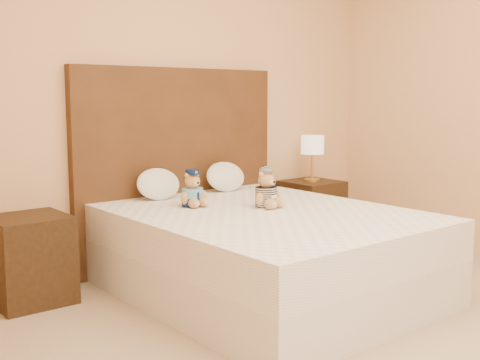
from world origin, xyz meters
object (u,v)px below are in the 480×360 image
(bed, at_px, (265,253))
(teddy_police, at_px, (192,188))
(teddy_prisoner, at_px, (266,189))
(pillow_right, at_px, (226,175))
(nightstand_right, at_px, (311,212))
(lamp, at_px, (312,147))
(nightstand_left, at_px, (30,259))
(pillow_left, at_px, (158,182))

(bed, bearing_deg, teddy_police, 121.00)
(teddy_prisoner, height_order, pillow_right, teddy_prisoner)
(bed, distance_m, teddy_police, 0.65)
(teddy_prisoner, bearing_deg, teddy_police, 130.21)
(nightstand_right, relative_size, lamp, 1.38)
(nightstand_right, bearing_deg, lamp, 180.00)
(pillow_right, bearing_deg, nightstand_left, -178.90)
(lamp, height_order, teddy_police, lamp)
(nightstand_left, bearing_deg, bed, -32.62)
(teddy_police, height_order, pillow_right, pillow_right)
(bed, xyz_separation_m, pillow_left, (-0.29, 0.83, 0.40))
(teddy_police, bearing_deg, nightstand_right, 12.05)
(teddy_prisoner, xyz_separation_m, pillow_right, (0.22, 0.73, -0.00))
(teddy_prisoner, bearing_deg, nightstand_left, 146.21)
(nightstand_right, xyz_separation_m, pillow_right, (-0.93, 0.03, 0.40))
(nightstand_left, distance_m, pillow_left, 1.03)
(lamp, distance_m, teddy_prisoner, 1.36)
(nightstand_right, bearing_deg, teddy_prisoner, -148.75)
(lamp, xyz_separation_m, pillow_right, (-0.93, 0.03, -0.17))
(lamp, xyz_separation_m, teddy_prisoner, (-1.15, -0.70, -0.17))
(pillow_left, bearing_deg, bed, -70.44)
(lamp, height_order, pillow_right, lamp)
(nightstand_right, distance_m, teddy_police, 1.61)
(nightstand_left, bearing_deg, teddy_police, -20.02)
(bed, bearing_deg, nightstand_left, 147.38)
(teddy_prisoner, bearing_deg, pillow_left, 111.82)
(lamp, bearing_deg, pillow_left, 178.89)
(lamp, bearing_deg, bed, -147.38)
(nightstand_left, relative_size, pillow_left, 1.59)
(bed, bearing_deg, nightstand_right, 32.62)
(nightstand_left, relative_size, teddy_prisoner, 2.17)
(bed, relative_size, nightstand_left, 3.64)
(lamp, bearing_deg, nightstand_left, 180.00)
(bed, bearing_deg, pillow_left, 109.56)
(nightstand_left, relative_size, nightstand_right, 1.00)
(lamp, height_order, pillow_left, lamp)
(nightstand_right, bearing_deg, nightstand_left, 180.00)
(nightstand_right, distance_m, pillow_right, 1.02)
(bed, relative_size, teddy_prisoner, 7.87)
(bed, distance_m, pillow_left, 0.97)
(bed, height_order, teddy_police, teddy_police)
(nightstand_left, distance_m, lamp, 2.56)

